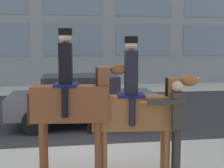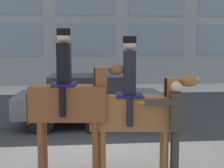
# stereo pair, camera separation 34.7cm
# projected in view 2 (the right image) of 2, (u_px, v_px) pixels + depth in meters

# --- Properties ---
(ground_plane) EXTENTS (80.00, 80.00, 0.00)m
(ground_plane) POSITION_uv_depth(u_px,v_px,m) (97.00, 151.00, 7.04)
(ground_plane) COLOR beige
(road_surface) EXTENTS (25.49, 8.50, 0.01)m
(road_surface) POSITION_uv_depth(u_px,v_px,m) (90.00, 110.00, 11.74)
(road_surface) COLOR #2D2D30
(road_surface) RESTS_ON ground_plane
(mounted_horse_lead) EXTENTS (1.76, 0.65, 2.65)m
(mounted_horse_lead) POSITION_uv_depth(u_px,v_px,m) (70.00, 99.00, 5.53)
(mounted_horse_lead) COLOR brown
(mounted_horse_lead) RESTS_ON ground_plane
(mounted_horse_companion) EXTENTS (2.02, 0.65, 2.52)m
(mounted_horse_companion) POSITION_uv_depth(u_px,v_px,m) (136.00, 108.00, 5.62)
(mounted_horse_companion) COLOR brown
(mounted_horse_companion) RESTS_ON ground_plane
(pedestrian_bystander) EXTENTS (0.87, 0.44, 1.74)m
(pedestrian_bystander) POSITION_uv_depth(u_px,v_px,m) (175.00, 122.00, 5.46)
(pedestrian_bystander) COLOR #332D28
(pedestrian_bystander) RESTS_ON ground_plane
(street_car_near_lane) EXTENTS (4.34, 2.05, 1.52)m
(street_car_near_lane) POSITION_uv_depth(u_px,v_px,m) (89.00, 99.00, 9.43)
(street_car_near_lane) COLOR #51565B
(street_car_near_lane) RESTS_ON ground_plane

